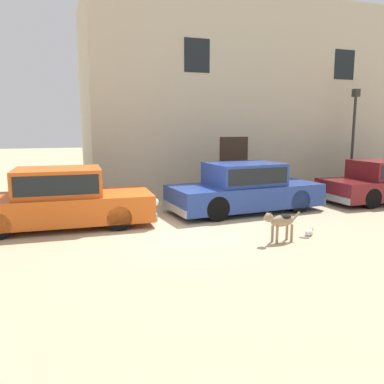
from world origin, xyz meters
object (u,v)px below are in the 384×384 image
at_px(parked_sedan_second, 244,187).
at_px(stray_dog_spotted, 281,221).
at_px(parked_sedan_nearest, 60,198).
at_px(stray_cat, 309,232).
at_px(street_lamp, 354,127).

relative_size(parked_sedan_second, stray_dog_spotted, 4.65).
height_order(parked_sedan_nearest, stray_dog_spotted, parked_sedan_nearest).
xyz_separation_m(parked_sedan_second, stray_dog_spotted, (-0.68, -3.09, -0.23)).
relative_size(parked_sedan_nearest, stray_dog_spotted, 4.58).
distance_m(stray_dog_spotted, stray_cat, 1.02).
distance_m(parked_sedan_nearest, stray_cat, 6.02).
relative_size(parked_sedan_nearest, street_lamp, 1.21).
distance_m(parked_sedan_second, stray_cat, 2.93).
distance_m(parked_sedan_nearest, street_lamp, 10.84).
bearing_deg(parked_sedan_second, stray_cat, -89.84).
bearing_deg(stray_dog_spotted, parked_sedan_nearest, -41.65).
xyz_separation_m(parked_sedan_second, street_lamp, (5.40, 1.82, 1.75)).
bearing_deg(stray_cat, parked_sedan_second, 55.32).
bearing_deg(parked_sedan_nearest, stray_cat, -24.37).
bearing_deg(parked_sedan_nearest, stray_dog_spotted, -31.11).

